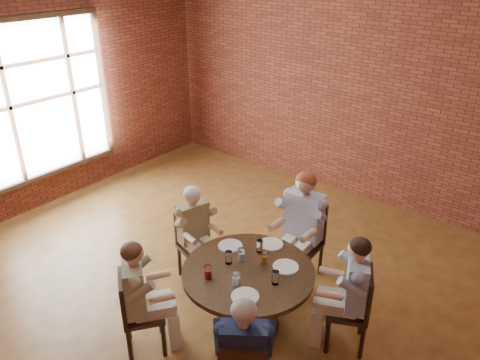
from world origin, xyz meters
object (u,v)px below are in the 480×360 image
Objects in this scene: dining_table at (248,288)px; chair_a at (356,306)px; diner_a at (349,294)px; chair_c at (193,241)px; chair_d at (135,310)px; diner_b at (301,227)px; smartphone at (248,298)px; diner_e at (244,359)px; chair_b at (304,236)px; diner_c at (196,235)px; diner_d at (142,298)px.

chair_a is (0.96, 0.46, -0.04)m from dining_table.
chair_a is 0.16m from diner_a.
chair_c is 1.28m from chair_d.
smartphone is (0.30, -1.42, 0.07)m from diner_b.
diner_e is at bearing -54.58° from dining_table.
diner_b reaches higher than chair_b.
diner_c reaches higher than chair_a.
chair_b is at bearing 90.00° from diner_b.
chair_a is at bearing -68.50° from diner_c.
diner_c is at bearing -37.93° from chair_d.
diner_a is at bearing -37.48° from diner_b.
diner_d is (-0.58, -2.02, 0.10)m from chair_b.
diner_b reaches higher than chair_a.
diner_a is (-0.07, -0.03, 0.14)m from chair_a.
chair_d is (0.39, -1.22, 0.01)m from chair_c.
chair_b reaches higher than chair_c.
dining_table is 1.49× the size of chair_d.
diner_a reaches higher than smartphone.
chair_c is at bearing -111.77° from chair_a.
diner_d reaches higher than chair_a.
chair_a is 0.65× the size of diner_b.
chair_c is 0.70× the size of diner_e.
chair_d is (0.32, -1.20, -0.12)m from diner_c.
smartphone is at bearing -100.20° from diner_c.
chair_c is 0.15m from diner_c.
diner_e reaches higher than diner_d.
smartphone is (0.25, -0.33, 0.23)m from dining_table.
diner_c is 1.20m from diner_d.
diner_c reaches higher than smartphone.
diner_b is 1.10× the size of diner_e.
chair_c is at bearing -35.30° from chair_d.
diner_a is at bearing -40.94° from chair_b.
chair_b is 1.08× the size of chair_d.
dining_table is 1.12m from chair_c.
chair_b is (-0.95, 0.75, -0.11)m from diner_a.
chair_a is at bearing -103.73° from diner_d.
diner_a is at bearing -139.39° from diner_e.
diner_a is 1.04× the size of diner_c.
chair_d is at bearing -127.01° from dining_table.
diner_b is 1.29m from chair_c.
diner_b is 2.02m from diner_d.
dining_table is 1.48× the size of chair_a.
diner_d is at bearing -90.00° from chair_d.
diner_a is (0.89, 0.43, 0.10)m from dining_table.
smartphone is at bearing -81.38° from chair_b.
chair_d reaches higher than smartphone.
diner_e is 10.06× the size of smartphone.
diner_d is (-1.60, -1.31, 0.13)m from chair_a.
diner_b is (-0.05, 1.09, 0.16)m from dining_table.
diner_e is 0.60m from smartphone.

